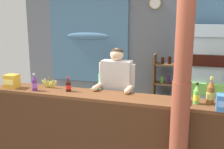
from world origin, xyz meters
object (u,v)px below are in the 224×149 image
object	(u,v)px
snack_box_choco_powder	(12,81)
banana_bunch	(49,84)
soda_bottle_lime_soda	(197,95)
timber_post	(182,87)
shopkeeper	(117,88)
soda_bottle_cola	(68,85)
drink_fridge	(207,72)
plastic_lawn_chair	(100,94)
bottle_shelf_rack	(165,85)
soda_bottle_iced_tea	(211,93)
stall_counter	(107,126)
soda_bottle_grape_soda	(34,83)

from	to	relation	value
snack_box_choco_powder	banana_bunch	size ratio (longest dim) A/B	0.71
soda_bottle_lime_soda	snack_box_choco_powder	size ratio (longest dim) A/B	1.31
timber_post	shopkeeper	xyz separation A→B (m)	(-0.95, 0.76, -0.28)
soda_bottle_cola	drink_fridge	bearing A→B (deg)	44.74
plastic_lawn_chair	snack_box_choco_powder	size ratio (longest dim) A/B	4.45
soda_bottle_cola	snack_box_choco_powder	distance (m)	0.87
timber_post	bottle_shelf_rack	world-z (taller)	timber_post
soda_bottle_iced_tea	banana_bunch	bearing A→B (deg)	178.52
stall_counter	timber_post	distance (m)	1.18
bottle_shelf_rack	soda_bottle_grape_soda	size ratio (longest dim) A/B	5.23
soda_bottle_grape_soda	banana_bunch	world-z (taller)	soda_bottle_grape_soda
stall_counter	bottle_shelf_rack	bearing A→B (deg)	76.72
stall_counter	bottle_shelf_rack	xyz separation A→B (m)	(0.49, 2.08, 0.08)
drink_fridge	snack_box_choco_powder	bearing A→B (deg)	-144.80
stall_counter	timber_post	world-z (taller)	timber_post
plastic_lawn_chair	drink_fridge	bearing A→B (deg)	7.65
bottle_shelf_rack	drink_fridge	bearing A→B (deg)	-11.12
stall_counter	drink_fridge	size ratio (longest dim) A/B	1.85
plastic_lawn_chair	soda_bottle_cola	size ratio (longest dim) A/B	4.23
stall_counter	soda_bottle_iced_tea	xyz separation A→B (m)	(1.24, 0.14, 0.52)
timber_post	snack_box_choco_powder	size ratio (longest dim) A/B	13.58
timber_post	soda_bottle_cola	world-z (taller)	timber_post
soda_bottle_lime_soda	snack_box_choco_powder	distance (m)	2.55
timber_post	plastic_lawn_chair	xyz separation A→B (m)	(-1.67, 1.94, -0.76)
timber_post	bottle_shelf_rack	size ratio (longest dim) A/B	2.05
stall_counter	shopkeeper	size ratio (longest dim) A/B	2.22
timber_post	soda_bottle_lime_soda	size ratio (longest dim) A/B	10.36
plastic_lawn_chair	soda_bottle_lime_soda	bearing A→B (deg)	-40.84
soda_bottle_cola	plastic_lawn_chair	bearing A→B (deg)	95.25
bottle_shelf_rack	banana_bunch	world-z (taller)	bottle_shelf_rack
timber_post	soda_bottle_cola	distance (m)	1.58
soda_bottle_iced_tea	snack_box_choco_powder	xyz separation A→B (m)	(-2.70, -0.12, -0.04)
soda_bottle_iced_tea	soda_bottle_grape_soda	world-z (taller)	soda_bottle_iced_tea
snack_box_choco_powder	timber_post	bearing A→B (deg)	-7.02
drink_fridge	snack_box_choco_powder	size ratio (longest dim) A/B	9.63
plastic_lawn_chair	shopkeeper	bearing A→B (deg)	-58.56
snack_box_choco_powder	banana_bunch	xyz separation A→B (m)	(0.51, 0.17, -0.04)
soda_bottle_iced_tea	timber_post	bearing A→B (deg)	-127.00
drink_fridge	plastic_lawn_chair	size ratio (longest dim) A/B	2.17
plastic_lawn_chair	soda_bottle_grape_soda	size ratio (longest dim) A/B	3.51
bottle_shelf_rack	snack_box_choco_powder	bearing A→B (deg)	-133.51
bottle_shelf_rack	soda_bottle_iced_tea	xyz separation A→B (m)	(0.74, -1.95, 0.44)
timber_post	plastic_lawn_chair	world-z (taller)	timber_post
soda_bottle_cola	soda_bottle_lime_soda	distance (m)	1.68
shopkeeper	banana_bunch	size ratio (longest dim) A/B	5.71
stall_counter	soda_bottle_lime_soda	xyz separation A→B (m)	(1.08, 0.09, 0.49)
soda_bottle_cola	soda_bottle_lime_soda	xyz separation A→B (m)	(1.68, -0.02, 0.02)
bottle_shelf_rack	soda_bottle_cola	xyz separation A→B (m)	(-1.09, -1.98, 0.39)
soda_bottle_cola	soda_bottle_grape_soda	bearing A→B (deg)	-165.97
stall_counter	soda_bottle_cola	xyz separation A→B (m)	(-0.60, 0.11, 0.47)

